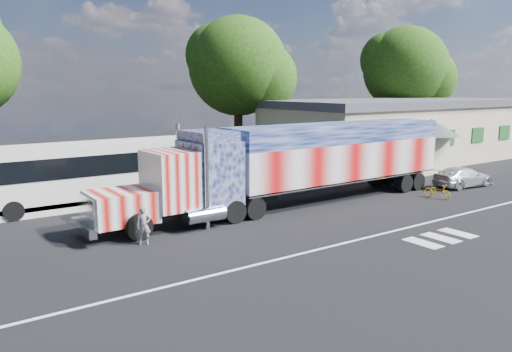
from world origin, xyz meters
TOP-DOWN VIEW (x-y plane):
  - ground at (0.00, 0.00)m, footprint 100.00×100.00m
  - lane_markings at (1.71, -3.77)m, footprint 30.00×2.67m
  - semi_truck at (3.18, 3.28)m, footprint 21.30×3.36m
  - coach_bus at (-5.88, 9.55)m, footprint 11.47×2.67m
  - hall_building at (19.92, 10.86)m, footprint 22.40×12.80m
  - parked_car at (14.62, 1.10)m, footprint 4.48×2.18m
  - woman at (-6.52, 1.50)m, footprint 0.66×0.55m
  - bicycle at (10.40, -0.03)m, footprint 0.76×1.62m
  - tree_ne_a at (8.76, 17.88)m, footprint 8.42×8.02m
  - tree_far_ne at (27.95, 16.51)m, footprint 8.88×8.45m

SIDE VIEW (x-z plane):
  - ground at x=0.00m, z-range 0.00..0.00m
  - lane_markings at x=1.71m, z-range 0.00..0.01m
  - bicycle at x=10.40m, z-range 0.00..0.82m
  - parked_car at x=14.62m, z-range 0.00..1.26m
  - woman at x=-6.52m, z-range 0.00..1.56m
  - coach_bus at x=-5.88m, z-range 0.06..3.40m
  - semi_truck at x=3.18m, z-range 0.07..4.61m
  - hall_building at x=19.92m, z-range 0.02..5.22m
  - tree_ne_a at x=8.76m, z-range 1.89..13.79m
  - tree_far_ne at x=27.95m, z-range 1.85..14.11m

